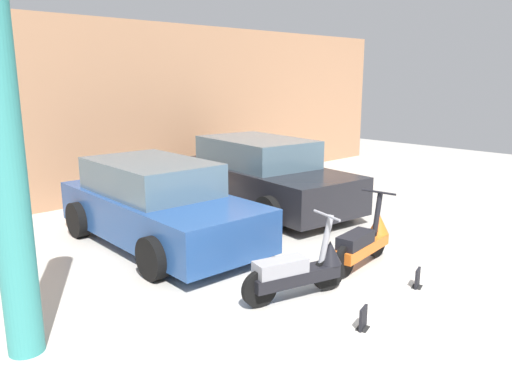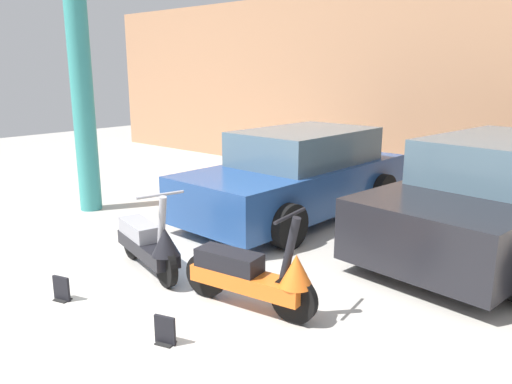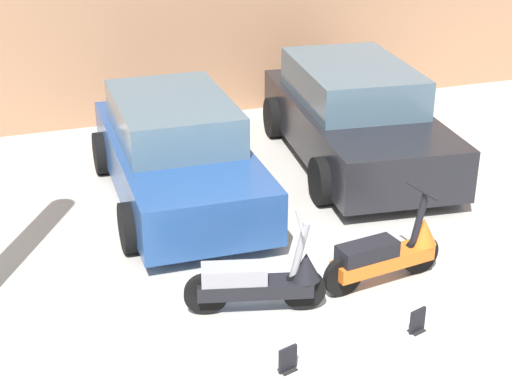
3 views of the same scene
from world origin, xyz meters
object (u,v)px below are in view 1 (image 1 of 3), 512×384
(scooter_front_right, at_px, (364,241))
(placard_near_right_scooter, at_px, (417,279))
(placard_near_left_scooter, at_px, (363,319))
(car_rear_left, at_px, (157,205))
(scooter_front_left, at_px, (300,270))
(car_rear_center, at_px, (262,175))
(support_column_side, at_px, (5,159))

(scooter_front_right, relative_size, placard_near_right_scooter, 5.82)
(placard_near_left_scooter, xyz_separation_m, placard_near_right_scooter, (1.47, 0.16, 0.00))
(scooter_front_right, relative_size, car_rear_left, 0.37)
(scooter_front_left, distance_m, scooter_front_right, 1.53)
(scooter_front_right, relative_size, placard_near_left_scooter, 5.82)
(placard_near_right_scooter, bearing_deg, car_rear_center, 72.41)
(car_rear_left, bearing_deg, placard_near_right_scooter, 22.30)
(support_column_side, bearing_deg, scooter_front_left, -19.29)
(support_column_side, bearing_deg, car_rear_center, 23.32)
(scooter_front_right, distance_m, placard_near_left_scooter, 2.01)
(car_rear_left, height_order, placard_near_right_scooter, car_rear_left)
(scooter_front_right, xyz_separation_m, car_rear_center, (1.23, 3.45, 0.33))
(car_rear_left, bearing_deg, car_rear_center, 100.77)
(car_rear_center, bearing_deg, placard_near_right_scooter, -11.21)
(scooter_front_left, distance_m, car_rear_left, 3.09)
(car_rear_left, relative_size, support_column_side, 1.04)
(car_rear_left, relative_size, car_rear_center, 0.92)
(car_rear_center, xyz_separation_m, placard_near_right_scooter, (-1.40, -4.42, -0.59))
(car_rear_center, distance_m, support_column_side, 6.40)
(placard_near_right_scooter, bearing_deg, scooter_front_right, 80.28)
(placard_near_left_scooter, relative_size, support_column_side, 0.07)
(support_column_side, bearing_deg, scooter_front_right, -12.00)
(scooter_front_right, distance_m, placard_near_right_scooter, 1.02)
(scooter_front_left, relative_size, placard_near_right_scooter, 5.64)
(scooter_front_right, distance_m, car_rear_center, 3.68)
(placard_near_left_scooter, distance_m, placard_near_right_scooter, 1.48)
(car_rear_left, bearing_deg, placard_near_left_scooter, 1.89)
(car_rear_left, xyz_separation_m, support_column_side, (-2.87, -2.02, 1.33))
(placard_near_left_scooter, height_order, placard_near_right_scooter, same)
(scooter_front_left, xyz_separation_m, support_column_side, (-3.00, 1.05, 1.62))
(placard_near_right_scooter, bearing_deg, support_column_side, 156.10)
(scooter_front_left, xyz_separation_m, placard_near_left_scooter, (-0.11, -1.04, -0.26))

